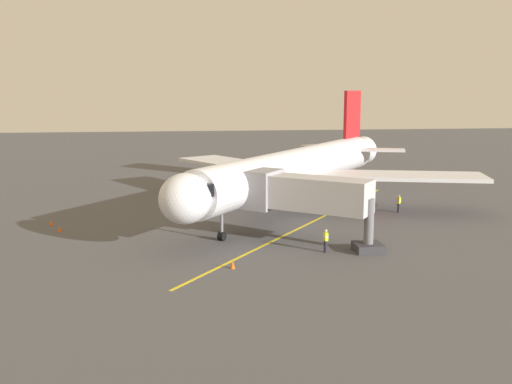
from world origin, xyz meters
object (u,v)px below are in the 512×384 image
at_px(jet_bridge, 298,194).
at_px(safety_cone_nose_right, 51,222).
at_px(airplane, 297,169).
at_px(safety_cone_wing_port, 233,264).
at_px(safety_cone_nose_left, 60,229).
at_px(baggage_cart_near_nose, 260,181).
at_px(ground_crew_wing_walker, 399,203).
at_px(ground_crew_marshaller, 326,240).

relative_size(jet_bridge, safety_cone_nose_right, 18.74).
bearing_deg(airplane, safety_cone_wing_port, 66.44).
relative_size(jet_bridge, safety_cone_nose_left, 18.74).
bearing_deg(baggage_cart_near_nose, safety_cone_nose_right, 40.86).
height_order(ground_crew_wing_walker, safety_cone_nose_left, ground_crew_wing_walker).
height_order(airplane, jet_bridge, airplane).
bearing_deg(safety_cone_nose_left, ground_crew_wing_walker, -173.00).
height_order(safety_cone_nose_left, safety_cone_nose_right, same).
xyz_separation_m(ground_crew_marshaller, safety_cone_nose_left, (20.31, -8.91, -0.61)).
xyz_separation_m(airplane, ground_crew_marshaller, (1.01, 15.42, -3.12)).
xyz_separation_m(safety_cone_nose_right, safety_cone_wing_port, (-14.48, 14.51, 0.00)).
xyz_separation_m(safety_cone_nose_left, safety_cone_nose_right, (1.20, -2.60, 0.00)).
xyz_separation_m(ground_crew_wing_walker, safety_cone_nose_right, (31.89, 1.17, -0.61)).
distance_m(airplane, safety_cone_nose_right, 23.16).
relative_size(ground_crew_marshaller, baggage_cart_near_nose, 0.58).
distance_m(airplane, safety_cone_nose_left, 22.60).
bearing_deg(safety_cone_nose_left, ground_crew_marshaller, 156.31).
distance_m(baggage_cart_near_nose, safety_cone_nose_left, 28.45).
xyz_separation_m(ground_crew_marshaller, safety_cone_nose_right, (21.51, -11.51, -0.61)).
relative_size(ground_crew_marshaller, safety_cone_nose_right, 3.11).
distance_m(airplane, ground_crew_wing_walker, 10.25).
bearing_deg(safety_cone_nose_right, ground_crew_wing_walker, -177.90).
relative_size(baggage_cart_near_nose, safety_cone_wing_port, 5.37).
xyz_separation_m(ground_crew_wing_walker, safety_cone_nose_left, (30.69, 3.77, -0.61)).
height_order(baggage_cart_near_nose, safety_cone_nose_left, baggage_cart_near_nose).
distance_m(ground_crew_marshaller, safety_cone_wing_port, 7.67).
height_order(airplane, baggage_cart_near_nose, airplane).
bearing_deg(baggage_cart_near_nose, airplane, 96.91).
bearing_deg(ground_crew_wing_walker, airplane, -16.32).
xyz_separation_m(baggage_cart_near_nose, safety_cone_nose_right, (20.81, 18.00, -0.38)).
relative_size(safety_cone_nose_left, safety_cone_nose_right, 1.00).
height_order(airplane, ground_crew_wing_walker, airplane).
bearing_deg(baggage_cart_near_nose, safety_cone_nose_left, 46.40).
bearing_deg(safety_cone_wing_port, ground_crew_wing_walker, -137.99).
bearing_deg(safety_cone_nose_left, airplane, -163.02).
height_order(baggage_cart_near_nose, safety_cone_nose_right, baggage_cart_near_nose).
bearing_deg(jet_bridge, ground_crew_marshaller, 113.79).
bearing_deg(jet_bridge, safety_cone_wing_port, 47.62).
relative_size(airplane, baggage_cart_near_nose, 11.76).
bearing_deg(airplane, ground_crew_wing_walker, 163.68).
relative_size(airplane, ground_crew_wing_walker, 20.30).
distance_m(ground_crew_wing_walker, baggage_cart_near_nose, 20.15).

